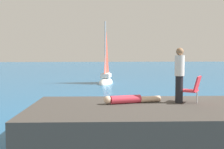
{
  "coord_description": "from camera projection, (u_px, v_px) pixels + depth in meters",
  "views": [
    {
      "loc": [
        -2.93,
        -10.22,
        2.31
      ],
      "look_at": [
        -1.1,
        8.01,
        0.93
      ],
      "focal_mm": 40.86,
      "sensor_mm": 36.0,
      "label": 1
    }
  ],
  "objects": [
    {
      "name": "person_standing",
      "position": [
        179.0,
        74.0,
        7.45
      ],
      "size": [
        0.28,
        0.28,
        1.62
      ],
      "rotation": [
        0.0,
        0.0,
        2.02
      ],
      "color": "black",
      "rests_on": "shore_ledge"
    },
    {
      "name": "shore_ledge",
      "position": [
        166.0,
        122.0,
        7.12
      ],
      "size": [
        7.8,
        3.88,
        0.91
      ],
      "primitive_type": "cube",
      "rotation": [
        0.0,
        0.0,
        -0.07
      ],
      "color": "#423D38",
      "rests_on": "ground"
    },
    {
      "name": "boulder_inland",
      "position": [
        199.0,
        122.0,
        8.89
      ],
      "size": [
        1.95,
        2.1,
        1.11
      ],
      "primitive_type": "cube",
      "rotation": [
        -0.08,
        0.1,
        0.92
      ],
      "color": "#3E3D34",
      "rests_on": "ground"
    },
    {
      "name": "boulder_seaward",
      "position": [
        163.0,
        119.0,
        9.3
      ],
      "size": [
        1.08,
        1.39,
        0.88
      ],
      "primitive_type": "cube",
      "rotation": [
        0.02,
        -0.15,
        1.63
      ],
      "color": "#3A3E3C",
      "rests_on": "ground"
    },
    {
      "name": "sailboat_near",
      "position": [
        106.0,
        80.0,
        20.83
      ],
      "size": [
        1.74,
        3.05,
        5.51
      ],
      "rotation": [
        0.0,
        0.0,
        4.44
      ],
      "color": "white",
      "rests_on": "ground"
    },
    {
      "name": "ground_plane",
      "position": [
        157.0,
        111.0,
        10.61
      ],
      "size": [
        160.0,
        160.0,
        0.0
      ],
      "primitive_type": "plane",
      "color": "#236093"
    },
    {
      "name": "person_sunbather",
      "position": [
        130.0,
        99.0,
        7.46
      ],
      "size": [
        1.75,
        0.52,
        0.25
      ],
      "rotation": [
        0.0,
        0.0,
        0.19
      ],
      "color": "#DB384C",
      "rests_on": "shore_ledge"
    },
    {
      "name": "beach_chair",
      "position": [
        192.0,
        88.0,
        7.51
      ],
      "size": [
        0.76,
        0.74,
        0.8
      ],
      "rotation": [
        0.0,
        0.0,
        2.52
      ],
      "color": "#E03342",
      "rests_on": "shore_ledge"
    }
  ]
}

